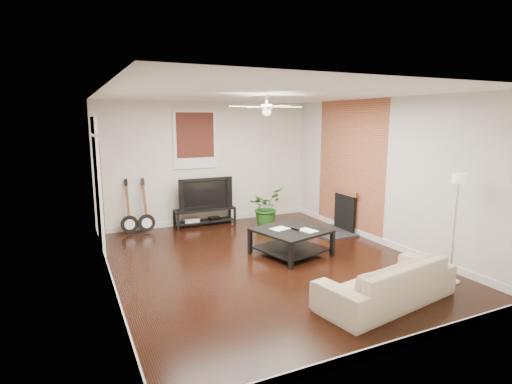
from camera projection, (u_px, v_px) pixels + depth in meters
room at (266, 181)px, 6.69m from camera, size 5.01×6.01×2.81m
brick_accent at (350, 167)px, 8.63m from camera, size 0.02×2.20×2.80m
fireplace at (337, 211)px, 8.67m from camera, size 0.80×1.10×0.92m
window_back at (195, 140)px, 9.11m from camera, size 1.00×0.06×1.30m
door_left at (99, 184)px, 7.38m from camera, size 0.08×1.00×2.50m
tv_stand at (205, 217)px, 9.31m from camera, size 1.39×0.37×0.39m
tv at (204, 193)px, 9.23m from camera, size 1.25×0.16×0.72m
coffee_table at (291, 242)px, 7.30m from camera, size 1.36×1.36×0.47m
sofa at (386, 281)px, 5.38m from camera, size 2.13×1.12×0.59m
floor_lamp at (455, 229)px, 5.94m from camera, size 0.31×0.31×1.65m
potted_plant at (266, 207)px, 9.27m from camera, size 1.01×0.99×0.85m
guitar_left at (128, 207)px, 8.51m from camera, size 0.37×0.27×1.19m
guitar_right at (146, 206)px, 8.63m from camera, size 0.39×0.29×1.19m
ceiling_fan at (267, 107)px, 6.48m from camera, size 1.24×1.24×0.32m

